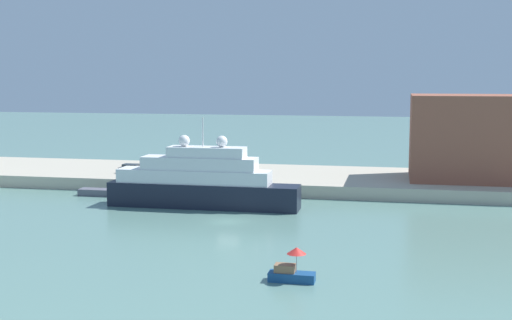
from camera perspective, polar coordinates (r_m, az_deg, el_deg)
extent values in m
plane|color=slate|center=(77.00, -2.36, -5.20)|extent=(400.00, 400.00, 0.00)
cube|color=#B7AD99|center=(102.13, 1.22, -1.61)|extent=(110.00, 20.61, 1.78)
cube|color=black|center=(85.07, -4.44, -2.98)|extent=(24.13, 3.84, 3.04)
cube|color=white|center=(85.03, -5.24, -1.38)|extent=(19.31, 3.54, 1.70)
cube|color=white|center=(84.59, -4.78, -0.29)|extent=(14.48, 3.23, 1.60)
cube|color=white|center=(84.15, -4.16, 0.67)|extent=(9.65, 2.92, 1.29)
cylinder|color=silver|center=(84.04, -4.49, 2.35)|extent=(0.16, 0.16, 3.63)
sphere|color=white|center=(83.50, -2.89, 1.57)|extent=(1.42, 1.42, 1.42)
sphere|color=white|center=(84.84, -6.05, 1.62)|extent=(1.42, 1.42, 1.42)
cube|color=navy|center=(55.31, 3.02, -9.79)|extent=(3.74, 1.35, 0.75)
cube|color=#8C6647|center=(55.19, 2.44, -9.07)|extent=(1.64, 1.08, 0.64)
cylinder|color=#B2B2B2|center=(54.93, 3.42, -8.66)|extent=(0.06, 0.06, 1.55)
cone|color=red|center=(54.66, 3.43, -7.60)|extent=(1.56, 1.56, 0.54)
cube|color=#595966|center=(95.71, -13.05, -2.65)|extent=(5.47, 2.00, 0.91)
cube|color=#93513D|center=(100.01, 18.88, 1.77)|extent=(21.08, 11.35, 11.92)
cube|color=black|center=(103.94, -10.36, -0.85)|extent=(3.89, 1.72, 0.82)
cube|color=#262D33|center=(103.92, -10.47, -0.48)|extent=(2.33, 1.55, 0.53)
cylinder|color=#4C4C4C|center=(101.37, -8.21, -0.86)|extent=(0.36, 0.36, 1.32)
sphere|color=tan|center=(101.27, -8.21, -0.43)|extent=(0.24, 0.24, 0.24)
cylinder|color=black|center=(93.47, 0.50, -1.68)|extent=(0.38, 0.38, 0.65)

